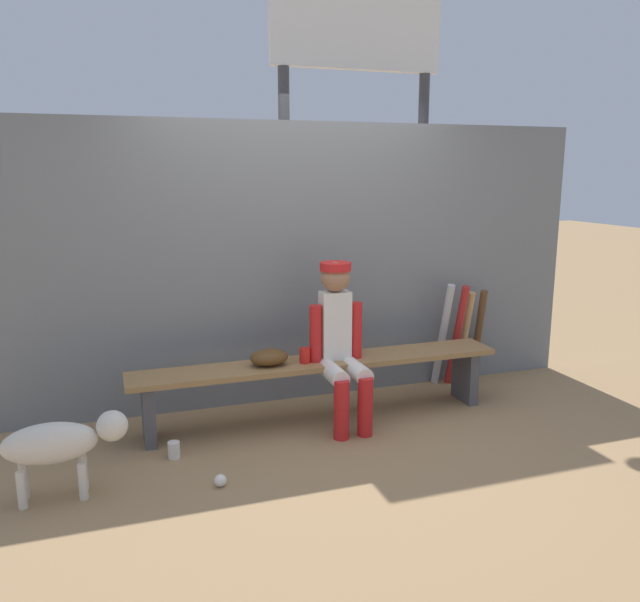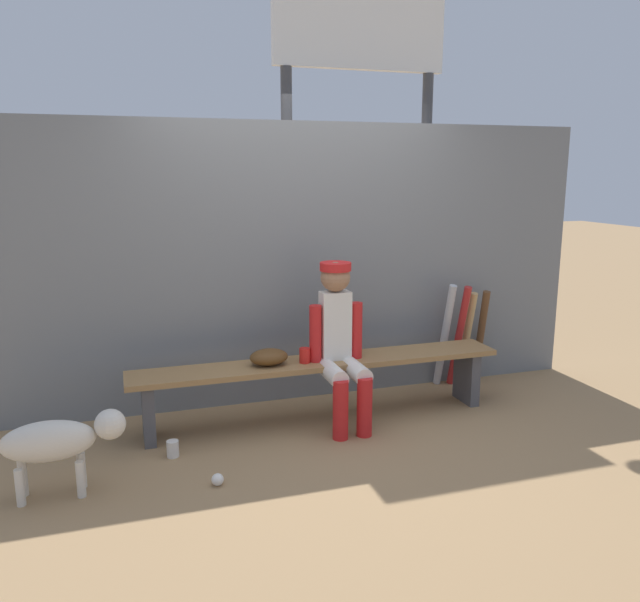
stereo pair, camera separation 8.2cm
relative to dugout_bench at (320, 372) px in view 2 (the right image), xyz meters
The scene contains 14 objects.
ground_plane 0.37m from the dugout_bench, ahead, with size 30.00×30.00×0.00m, color #9E7A51.
chainlink_fence 0.90m from the dugout_bench, 90.00° to the left, with size 4.96×0.03×2.23m, color slate.
dugout_bench is the anchor object (origin of this frame).
player_seated 0.33m from the dugout_bench, 43.13° to the right, with size 0.41×0.55×1.20m.
baseball_glove 0.42m from the dugout_bench, behind, with size 0.28×0.20×0.12m, color #593819.
bat_aluminum_silver 1.29m from the dugout_bench, 15.92° to the left, with size 0.06×0.06×0.94m, color #B7B7BC.
bat_aluminum_red 1.41m from the dugout_bench, 13.80° to the left, with size 0.06×0.06×0.91m, color #B22323.
bat_wood_tan 1.51m from the dugout_bench, 14.42° to the left, with size 0.06×0.06×0.84m, color tan.
bat_wood_dark 1.68m from the dugout_bench, 14.19° to the left, with size 0.06×0.06×0.84m, color brown.
baseball 1.24m from the dugout_bench, 138.86° to the right, with size 0.07×0.07×0.07m, color white.
cup_on_ground 1.20m from the dugout_bench, 164.60° to the right, with size 0.08×0.08×0.11m, color silver.
cup_on_bench 0.20m from the dugout_bench, 168.66° to the right, with size 0.08×0.08×0.11m, color red.
scoreboard 2.75m from the dugout_bench, 56.42° to the left, with size 1.88×0.27×3.88m.
dog 1.88m from the dugout_bench, 160.77° to the right, with size 0.84×0.20×0.49m.
Camera 2 is at (-1.37, -4.28, 1.86)m, focal length 35.31 mm.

